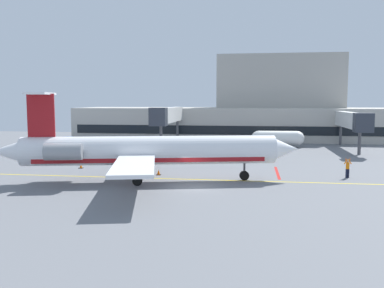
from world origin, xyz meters
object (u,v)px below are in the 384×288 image
regional_jet (145,151)px  fuel_tank (278,138)px  marshaller (348,168)px  baggage_tug (72,145)px  pushback_tractor (209,144)px

regional_jet → fuel_tank: (13.96, 31.63, -1.44)m
regional_jet → marshaller: (19.27, 4.85, -1.93)m
regional_jet → fuel_tank: size_ratio=3.36×
regional_jet → marshaller: regional_jet is taller
regional_jet → baggage_tug: (-17.06, 21.73, -1.97)m
baggage_tug → fuel_tank: size_ratio=0.45×
baggage_tug → pushback_tractor: bearing=14.3°
pushback_tractor → baggage_tug: bearing=-165.7°
fuel_tank → marshaller: 27.31m
pushback_tractor → fuel_tank: 11.75m
fuel_tank → baggage_tug: bearing=-162.3°
pushback_tractor → marshaller: bearing=-54.0°
marshaller → fuel_tank: bearing=101.2°
regional_jet → baggage_tug: 27.70m
regional_jet → baggage_tug: regional_jet is taller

